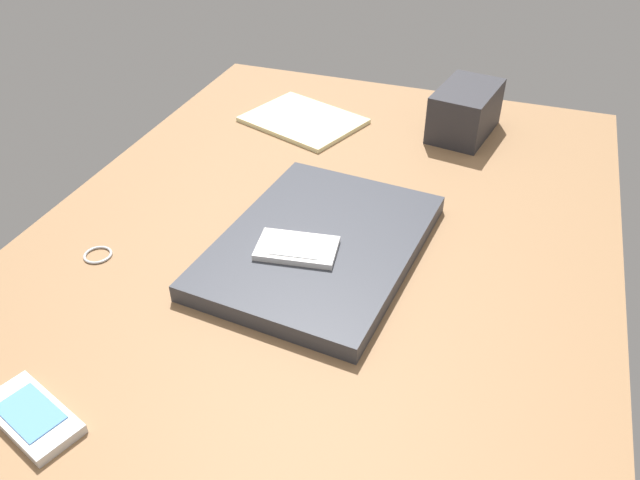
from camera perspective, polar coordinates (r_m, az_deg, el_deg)
desk_surface at (r=86.31cm, az=-0.95°, el=-2.04°), size 120.00×80.00×3.00cm
laptop_closed at (r=85.00cm, az=-0.00°, el=-0.43°), size 35.88×27.69×2.41cm
cell_phone_on_laptop at (r=81.74cm, az=-2.10°, el=-0.73°), size 7.68×11.11×0.96cm
cell_phone_on_desk at (r=71.46cm, az=-24.55°, el=-14.24°), size 8.74×12.24×1.26cm
key_ring at (r=89.99cm, az=-19.38°, el=-1.27°), size 3.81×3.81×0.36cm
desk_organizer at (r=116.92cm, az=12.95°, el=11.27°), size 16.12×11.57×8.51cm
notepad at (r=119.64cm, az=-1.52°, el=10.74°), size 21.19×23.92×0.80cm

